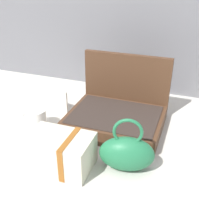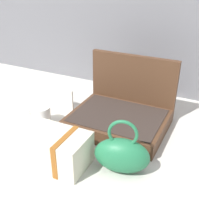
% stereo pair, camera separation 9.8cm
% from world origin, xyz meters
% --- Properties ---
extents(ground_plane, '(6.00, 6.00, 0.00)m').
position_xyz_m(ground_plane, '(0.00, 0.00, 0.00)').
color(ground_plane, beige).
extents(open_suitcase, '(0.40, 0.33, 0.28)m').
position_xyz_m(open_suitcase, '(0.04, 0.16, 0.06)').
color(open_suitcase, '#4C301E').
rests_on(open_suitcase, ground_plane).
extents(teal_pouch_handbag, '(0.21, 0.13, 0.20)m').
position_xyz_m(teal_pouch_handbag, '(0.16, -0.13, 0.07)').
color(teal_pouch_handbag, '#237247').
rests_on(teal_pouch_handbag, ground_plane).
extents(cream_toiletry_bag, '(0.22, 0.15, 0.13)m').
position_xyz_m(cream_toiletry_bag, '(-0.06, -0.20, 0.06)').
color(cream_toiletry_bag, beige).
rests_on(cream_toiletry_bag, ground_plane).
extents(coffee_mug, '(0.12, 0.08, 0.09)m').
position_xyz_m(coffee_mug, '(-0.28, 0.00, 0.04)').
color(coffee_mug, white).
rests_on(coffee_mug, ground_plane).
extents(poster_card_right, '(0.10, 0.03, 0.12)m').
position_xyz_m(poster_card_right, '(-0.25, 0.15, 0.06)').
color(poster_card_right, silver).
rests_on(poster_card_right, ground_plane).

